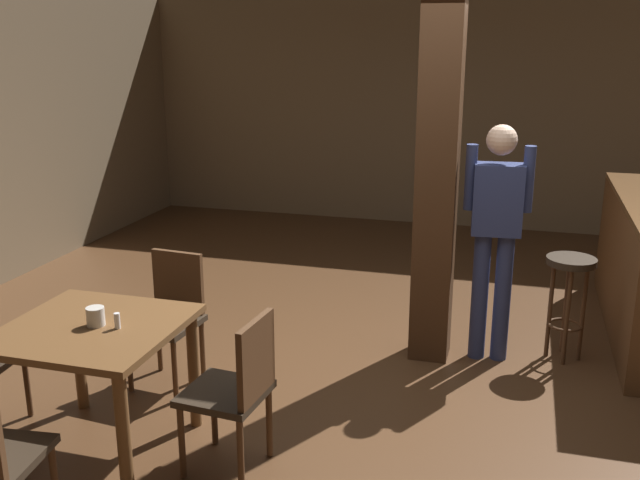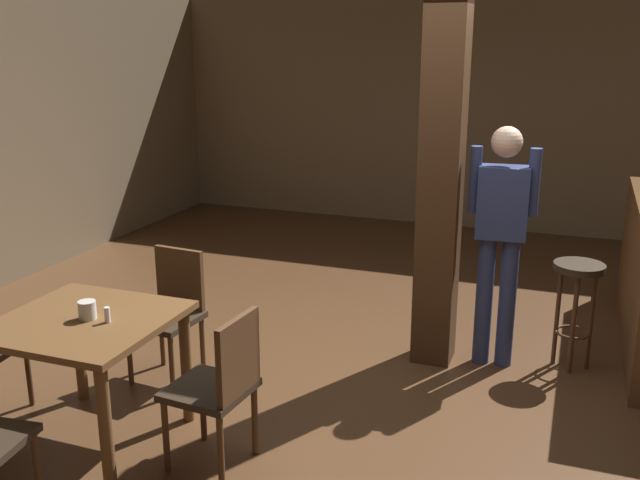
% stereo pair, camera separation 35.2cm
% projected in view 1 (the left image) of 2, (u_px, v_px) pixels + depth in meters
% --- Properties ---
extents(ground_plane, '(10.80, 10.80, 0.00)m').
position_uv_depth(ground_plane, '(388.00, 383.00, 4.89)').
color(ground_plane, '#4C301C').
extents(wall_back, '(8.00, 0.10, 2.80)m').
position_uv_depth(wall_back, '(460.00, 113.00, 8.66)').
color(wall_back, '#756047').
rests_on(wall_back, ground_plane).
extents(pillar, '(0.28, 0.28, 2.80)m').
position_uv_depth(pillar, '(437.00, 170.00, 4.96)').
color(pillar, '#422816').
rests_on(pillar, ground_plane).
extents(dining_table, '(0.93, 0.93, 0.77)m').
position_uv_depth(dining_table, '(94.00, 347.00, 3.94)').
color(dining_table, brown).
rests_on(dining_table, ground_plane).
extents(chair_east, '(0.45, 0.45, 0.89)m').
position_uv_depth(chair_east, '(237.00, 386.00, 3.78)').
color(chair_east, '#2D2319').
rests_on(chair_east, ground_plane).
extents(chair_north, '(0.46, 0.46, 0.89)m').
position_uv_depth(chair_north, '(170.00, 312.00, 4.80)').
color(chair_north, '#2D2319').
rests_on(chair_north, ground_plane).
extents(napkin_cup, '(0.10, 0.10, 0.10)m').
position_uv_depth(napkin_cup, '(96.00, 316.00, 3.88)').
color(napkin_cup, beige).
rests_on(napkin_cup, dining_table).
extents(salt_shaker, '(0.03, 0.03, 0.09)m').
position_uv_depth(salt_shaker, '(117.00, 321.00, 3.84)').
color(salt_shaker, silver).
rests_on(salt_shaker, dining_table).
extents(standing_person, '(0.47, 0.23, 1.72)m').
position_uv_depth(standing_person, '(496.00, 227.00, 5.02)').
color(standing_person, navy).
rests_on(standing_person, ground_plane).
extents(bar_counter, '(0.56, 2.38, 1.08)m').
position_uv_depth(bar_counter, '(639.00, 266.00, 5.62)').
color(bar_counter, brown).
rests_on(bar_counter, ground_plane).
extents(bar_stool_near, '(0.35, 0.35, 0.78)m').
position_uv_depth(bar_stool_near, '(569.00, 284.00, 5.12)').
color(bar_stool_near, '#2D2319').
rests_on(bar_stool_near, ground_plane).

